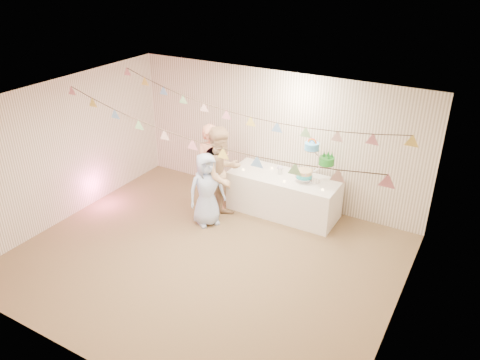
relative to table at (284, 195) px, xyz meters
The scene contains 23 objects.
floor 2.09m from the table, 103.12° to the right, with size 6.00×6.00×0.00m, color brown.
ceiling 3.02m from the table, 103.12° to the right, with size 6.00×6.00×0.00m, color silver.
back_wall 1.14m from the table, 133.06° to the left, with size 6.00×6.00×0.00m, color white.
front_wall 4.62m from the table, 95.92° to the right, with size 6.00×6.00×0.00m, color white.
left_wall 4.11m from the table, 150.00° to the right, with size 5.00×5.00×0.00m, color white.
right_wall 3.35m from the table, 38.30° to the right, with size 5.00×5.00×0.00m, color white.
table is the anchor object (origin of this frame).
cake_stand 0.93m from the table, ahead, with size 0.70×0.41×0.78m, color silver, non-canonical shape.
cake_bottom 0.60m from the table, ahead, with size 0.31×0.31×0.15m, color #29B6C3, non-canonical shape.
cake_middle 1.03m from the table, 10.86° to the left, with size 0.27×0.27×0.22m, color #1D8524, non-canonical shape.
cake_top_tier 1.10m from the table, ahead, with size 0.25×0.25×0.19m, color #51B3FF, non-canonical shape.
platter 0.74m from the table, behind, with size 0.36×0.36×0.02m, color white.
posy 0.46m from the table, 156.59° to the left, with size 0.14×0.14×0.17m, color white, non-canonical shape.
person_adult_a 1.43m from the table, 156.81° to the right, with size 0.63×0.41×1.72m, color #E39376.
person_adult_b 1.28m from the table, 140.99° to the right, with size 0.88×0.69×1.81m, color tan.
person_child 1.51m from the table, 135.24° to the right, with size 0.68×0.44×1.39m, color #B4CDFF.
bunting_back 2.21m from the table, 117.37° to the right, with size 5.60×1.10×0.40m, color pink, non-canonical shape.
bunting_front 2.97m from the table, 101.96° to the right, with size 5.60×0.90×0.36m, color #72A5E5, non-canonical shape.
tealight_0 0.91m from the table, 169.38° to the right, with size 0.04×0.04×0.03m, color #FFD88C.
tealight_1 0.56m from the table, 152.78° to the left, with size 0.04×0.04×0.03m, color #FFD88C.
tealight_2 0.47m from the table, 65.56° to the right, with size 0.04×0.04×0.03m, color #FFD88C.
tealight_3 0.58m from the table, 32.15° to the left, with size 0.04×0.04×0.03m, color #FFD88C.
tealight_4 0.93m from the table, 12.38° to the right, with size 0.04×0.04×0.03m, color #FFD88C.
Camera 1 is at (3.65, -5.20, 4.60)m, focal length 35.00 mm.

